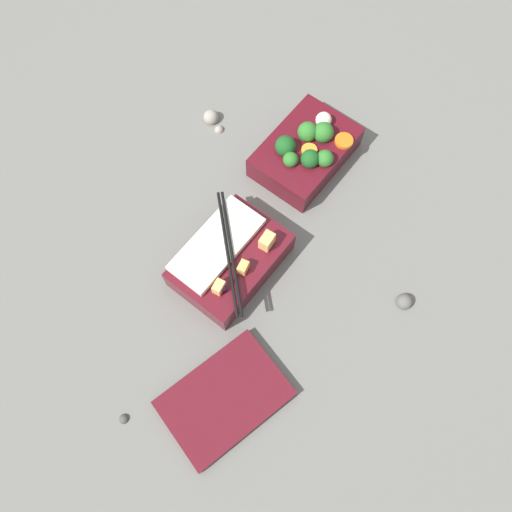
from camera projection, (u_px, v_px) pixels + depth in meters
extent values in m
plane|color=slate|center=(269.00, 210.00, 0.92)|extent=(3.00, 3.00, 0.00)
cube|color=#510F19|center=(305.00, 152.00, 0.94)|extent=(0.19, 0.13, 0.05)
sphere|color=#2D7028|center=(325.00, 158.00, 0.89)|extent=(0.03, 0.03, 0.03)
sphere|color=#19511E|center=(285.00, 146.00, 0.90)|extent=(0.04, 0.04, 0.04)
sphere|color=#19511E|center=(310.00, 159.00, 0.89)|extent=(0.03, 0.03, 0.03)
sphere|color=#2D7028|center=(308.00, 132.00, 0.91)|extent=(0.04, 0.04, 0.04)
sphere|color=#2D7028|center=(321.00, 131.00, 0.91)|extent=(0.04, 0.04, 0.04)
sphere|color=#2D7028|center=(291.00, 160.00, 0.89)|extent=(0.03, 0.03, 0.03)
cylinder|color=orange|center=(310.00, 151.00, 0.90)|extent=(0.04, 0.04, 0.01)
cylinder|color=orange|center=(344.00, 141.00, 0.91)|extent=(0.04, 0.04, 0.01)
sphere|color=beige|center=(324.00, 120.00, 0.92)|extent=(0.03, 0.03, 0.03)
cube|color=#510F19|center=(231.00, 261.00, 0.85)|extent=(0.19, 0.13, 0.05)
cube|color=silver|center=(217.00, 244.00, 0.83)|extent=(0.17, 0.08, 0.01)
cube|color=#EAB266|center=(267.00, 241.00, 0.82)|extent=(0.03, 0.02, 0.03)
cube|color=#F4A356|center=(243.00, 267.00, 0.81)|extent=(0.02, 0.02, 0.02)
cube|color=#EAB266|center=(219.00, 287.00, 0.80)|extent=(0.02, 0.02, 0.02)
sphere|color=#4C1E4C|center=(223.00, 288.00, 0.80)|extent=(0.01, 0.01, 0.01)
cylinder|color=black|center=(227.00, 252.00, 0.81)|extent=(0.15, 0.17, 0.01)
cylinder|color=black|center=(232.00, 251.00, 0.81)|extent=(0.15, 0.17, 0.01)
cube|color=#510F19|center=(225.00, 398.00, 0.78)|extent=(0.21, 0.17, 0.02)
sphere|color=gray|center=(219.00, 129.00, 0.98)|extent=(0.02, 0.02, 0.02)
sphere|color=#595651|center=(405.00, 301.00, 0.84)|extent=(0.03, 0.03, 0.03)
sphere|color=gray|center=(211.00, 117.00, 0.99)|extent=(0.03, 0.03, 0.03)
sphere|color=#474442|center=(123.00, 419.00, 0.77)|extent=(0.02, 0.02, 0.02)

